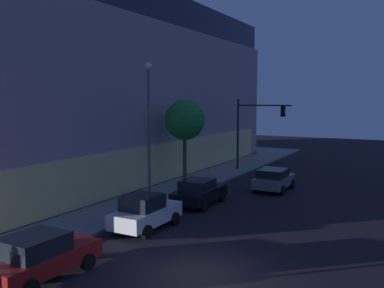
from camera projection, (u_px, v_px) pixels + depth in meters
ground_plane at (198, 276)px, 15.39m from camera, size 120.00×120.00×0.00m
modern_building at (64, 90)px, 38.94m from camera, size 37.59×24.41×14.61m
traffic_light_far_corner at (254, 123)px, 36.96m from camera, size 0.35×4.90×6.24m
street_lamp_sidewalk at (149, 117)px, 24.61m from camera, size 0.44×0.44×8.33m
sidewalk_tree at (185, 120)px, 30.54m from camera, size 2.90×2.90×6.21m
car_red at (40, 256)px, 15.08m from camera, size 4.28×2.20×1.64m
car_white at (145, 212)px, 20.82m from camera, size 4.06×2.01×1.76m
car_black at (199, 192)px, 25.71m from camera, size 4.38×2.17×1.59m
car_grey at (274, 179)px, 29.83m from camera, size 4.08×2.21×1.55m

